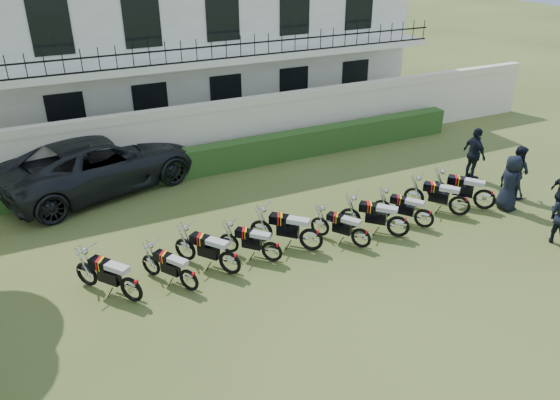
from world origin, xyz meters
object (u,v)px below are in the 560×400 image
Objects in this scene: motorcycle_1 at (189,275)px; motorcycle_7 at (425,214)px; motorcycle_0 at (131,284)px; motorcycle_2 at (230,257)px; motorcycle_5 at (361,233)px; officer_5 at (474,154)px; motorcycle_6 at (399,221)px; motorcycle_4 at (311,234)px; suv at (101,163)px; motorcycle_9 at (485,194)px; officer_4 at (517,171)px; motorcycle_3 at (272,247)px; motorcycle_8 at (460,201)px; officer_3 at (510,183)px.

motorcycle_7 is at bearing -32.39° from motorcycle_1.
motorcycle_2 is at bearing -35.67° from motorcycle_0.
motorcycle_2 is 1.06× the size of motorcycle_5.
motorcycle_2 is 0.90× the size of officer_5.
motorcycle_7 is 0.84× the size of officer_5.
motorcycle_6 is at bearing -39.21° from motorcycle_0.
motorcycle_5 is at bearing -64.69° from motorcycle_4.
suv is at bearing 95.01° from motorcycle_5.
motorcycle_6 is at bearing 144.67° from motorcycle_9.
motorcycle_2 is 2.36m from motorcycle_4.
motorcycle_9 is 1.67m from officer_4.
motorcycle_3 is at bearing 136.50° from motorcycle_5.
motorcycle_2 is at bearing 132.28° from motorcycle_6.
motorcycle_9 is at bearing -139.46° from suv.
motorcycle_0 is 12.27m from officer_5.
motorcycle_6 is 0.83× the size of officer_5.
motorcycle_4 is 5.96m from motorcycle_9.
motorcycle_8 is at bearing -142.06° from suv.
motorcycle_9 reaches higher than motorcycle_6.
motorcycle_6 is 9.78m from suv.
officer_5 reaches higher than motorcycle_1.
motorcycle_4 is (3.50, 0.33, 0.07)m from motorcycle_1.
motorcycle_8 is (2.43, 0.24, -0.00)m from motorcycle_6.
motorcycle_1 is 9.46m from motorcycle_9.
motorcycle_2 is 8.32m from motorcycle_9.
motorcycle_0 is 2.46m from motorcycle_2.
motorcycle_4 reaches higher than motorcycle_1.
motorcycle_9 is at bearing -33.26° from motorcycle_7.
motorcycle_9 is (9.46, 0.14, 0.07)m from motorcycle_1.
motorcycle_8 is at bearing -47.65° from motorcycle_4.
motorcycle_1 is 1.16m from motorcycle_2.
motorcycle_7 is (2.25, 0.14, 0.01)m from motorcycle_5.
motorcycle_6 reaches higher than motorcycle_5.
officer_3 is at bearing -38.44° from motorcycle_7.
motorcycle_6 is at bearing -32.27° from motorcycle_5.
officer_5 reaches higher than motorcycle_8.
motorcycle_4 is at bearing 126.74° from motorcycle_6.
motorcycle_0 is 1.07× the size of motorcycle_1.
officer_5 is at bearing 12.65° from officer_4.
motorcycle_7 reaches higher than motorcycle_5.
motorcycle_7 is at bearing 143.68° from motorcycle_9.
motorcycle_1 is (1.33, -0.16, -0.06)m from motorcycle_0.
motorcycle_4 is at bearing 139.05° from motorcycle_7.
motorcycle_0 is at bearing 143.05° from motorcycle_7.
motorcycle_2 reaches higher than motorcycle_3.
motorcycle_4 is at bearing 138.90° from motorcycle_8.
officer_3 is at bearing -47.11° from motorcycle_3.
officer_4 reaches higher than motorcycle_6.
officer_4 reaches higher than motorcycle_5.
motorcycle_3 is at bearing 140.60° from motorcycle_7.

